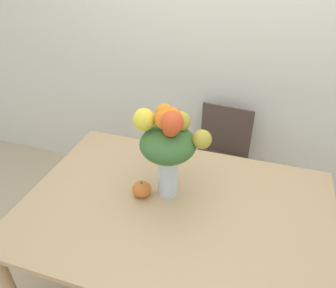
# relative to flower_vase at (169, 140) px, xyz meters

# --- Properties ---
(wall_back) EXTENTS (8.00, 0.06, 2.70)m
(wall_back) POSITION_rel_flower_vase_xyz_m (0.07, 1.10, 0.25)
(wall_back) COLOR silver
(wall_back) RESTS_ON ground_plane
(dining_table) EXTENTS (1.59, 1.10, 0.77)m
(dining_table) POSITION_rel_flower_vase_xyz_m (0.07, -0.10, -0.41)
(dining_table) COLOR tan
(dining_table) RESTS_ON ground_plane
(flower_vase) EXTENTS (0.38, 0.31, 0.53)m
(flower_vase) POSITION_rel_flower_vase_xyz_m (0.00, 0.00, 0.00)
(flower_vase) COLOR silver
(flower_vase) RESTS_ON dining_table
(pumpkin) EXTENTS (0.10, 0.10, 0.09)m
(pumpkin) POSITION_rel_flower_vase_xyz_m (-0.13, -0.07, -0.29)
(pumpkin) COLOR orange
(pumpkin) RESTS_ON dining_table
(dining_chair_near_window) EXTENTS (0.46, 0.46, 0.86)m
(dining_chair_near_window) POSITION_rel_flower_vase_xyz_m (0.16, 0.81, -0.65)
(dining_chair_near_window) COLOR #47382D
(dining_chair_near_window) RESTS_ON ground_plane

